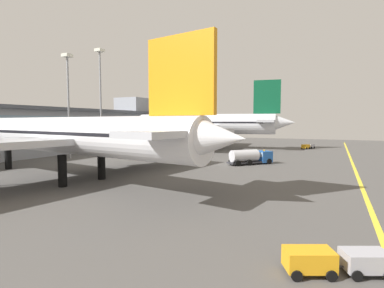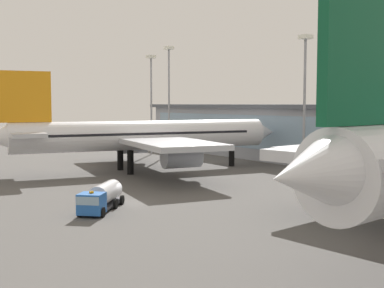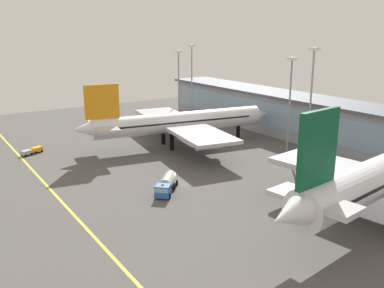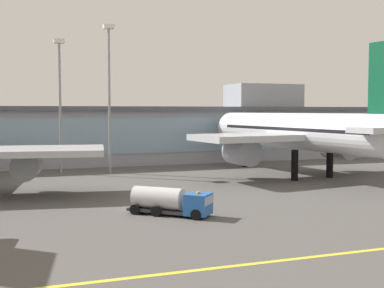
{
  "view_description": "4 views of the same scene",
  "coord_description": "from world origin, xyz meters",
  "px_view_note": "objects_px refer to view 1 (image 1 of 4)",
  "views": [
    {
      "loc": [
        -56.51,
        -18.73,
        8.41
      ],
      "look_at": [
        -1.86,
        7.06,
        3.88
      ],
      "focal_mm": 28.49,
      "sensor_mm": 36.0,
      "label": 1
    },
    {
      "loc": [
        53.93,
        -26.02,
        11.94
      ],
      "look_at": [
        2.05,
        8.09,
        6.99
      ],
      "focal_mm": 47.01,
      "sensor_mm": 36.0,
      "label": 2
    },
    {
      "loc": [
        67.19,
        -41.25,
        29.69
      ],
      "look_at": [
        -8.52,
        8.66,
        5.2
      ],
      "focal_mm": 39.65,
      "sensor_mm": 36.0,
      "label": 3
    },
    {
      "loc": [
        -13.71,
        -53.72,
        11.06
      ],
      "look_at": [
        7.28,
        4.83,
        6.87
      ],
      "focal_mm": 46.65,
      "sensor_mm": 36.0,
      "label": 4
    }
  ],
  "objects_px": {
    "airliner_near_left": "(68,136)",
    "fuel_tanker_truck": "(251,157)",
    "apron_light_mast_far_east": "(100,87)",
    "airliner_near_right": "(205,124)",
    "baggage_tug_near": "(335,260)",
    "service_truck_far": "(308,146)",
    "apron_light_mast_west": "(68,90)"
  },
  "relations": [
    {
      "from": "airliner_near_left",
      "to": "airliner_near_right",
      "type": "height_order",
      "value": "airliner_near_right"
    },
    {
      "from": "fuel_tanker_truck",
      "to": "apron_light_mast_west",
      "type": "relative_size",
      "value": 0.36
    },
    {
      "from": "baggage_tug_near",
      "to": "service_truck_far",
      "type": "distance_m",
      "value": 81.26
    },
    {
      "from": "airliner_near_right",
      "to": "apron_light_mast_west",
      "type": "bearing_deg",
      "value": 56.51
    },
    {
      "from": "service_truck_far",
      "to": "baggage_tug_near",
      "type": "bearing_deg",
      "value": 28.49
    },
    {
      "from": "baggage_tug_near",
      "to": "service_truck_far",
      "type": "relative_size",
      "value": 0.99
    },
    {
      "from": "airliner_near_right",
      "to": "fuel_tanker_truck",
      "type": "distance_m",
      "value": 37.05
    },
    {
      "from": "airliner_near_right",
      "to": "baggage_tug_near",
      "type": "height_order",
      "value": "airliner_near_right"
    },
    {
      "from": "airliner_near_right",
      "to": "service_truck_far",
      "type": "distance_m",
      "value": 32.01
    },
    {
      "from": "apron_light_mast_west",
      "to": "apron_light_mast_far_east",
      "type": "xyz_separation_m",
      "value": [
        8.25,
        -1.94,
        1.45
      ]
    },
    {
      "from": "airliner_near_right",
      "to": "apron_light_mast_far_east",
      "type": "xyz_separation_m",
      "value": [
        -28.84,
        15.94,
        9.3
      ]
    },
    {
      "from": "baggage_tug_near",
      "to": "airliner_near_left",
      "type": "bearing_deg",
      "value": -46.51
    },
    {
      "from": "apron_light_mast_west",
      "to": "airliner_near_left",
      "type": "bearing_deg",
      "value": -133.12
    },
    {
      "from": "service_truck_far",
      "to": "apron_light_mast_west",
      "type": "xyz_separation_m",
      "value": [
        -48.34,
        47.11,
        14.51
      ]
    },
    {
      "from": "airliner_near_right",
      "to": "airliner_near_left",
      "type": "bearing_deg",
      "value": 84.84
    },
    {
      "from": "airliner_near_right",
      "to": "apron_light_mast_west",
      "type": "relative_size",
      "value": 2.27
    },
    {
      "from": "airliner_near_left",
      "to": "baggage_tug_near",
      "type": "relative_size",
      "value": 9.57
    },
    {
      "from": "service_truck_far",
      "to": "airliner_near_left",
      "type": "bearing_deg",
      "value": 1.49
    },
    {
      "from": "airliner_near_left",
      "to": "fuel_tanker_truck",
      "type": "xyz_separation_m",
      "value": [
        27.02,
        -19.48,
        -4.77
      ]
    },
    {
      "from": "airliner_near_right",
      "to": "fuel_tanker_truck",
      "type": "bearing_deg",
      "value": 119.26
    },
    {
      "from": "apron_light_mast_west",
      "to": "apron_light_mast_far_east",
      "type": "height_order",
      "value": "apron_light_mast_far_east"
    },
    {
      "from": "airliner_near_left",
      "to": "fuel_tanker_truck",
      "type": "height_order",
      "value": "airliner_near_left"
    },
    {
      "from": "apron_light_mast_west",
      "to": "apron_light_mast_far_east",
      "type": "relative_size",
      "value": 0.9
    },
    {
      "from": "airliner_near_right",
      "to": "apron_light_mast_far_east",
      "type": "height_order",
      "value": "apron_light_mast_far_east"
    },
    {
      "from": "apron_light_mast_far_east",
      "to": "fuel_tanker_truck",
      "type": "bearing_deg",
      "value": -90.55
    },
    {
      "from": "airliner_near_left",
      "to": "apron_light_mast_west",
      "type": "relative_size",
      "value": 2.34
    },
    {
      "from": "fuel_tanker_truck",
      "to": "baggage_tug_near",
      "type": "distance_m",
      "value": 43.1
    },
    {
      "from": "apron_light_mast_far_east",
      "to": "airliner_near_right",
      "type": "bearing_deg",
      "value": -28.94
    },
    {
      "from": "baggage_tug_near",
      "to": "apron_light_mast_west",
      "type": "bearing_deg",
      "value": -55.88
    },
    {
      "from": "airliner_near_left",
      "to": "fuel_tanker_truck",
      "type": "distance_m",
      "value": 33.65
    },
    {
      "from": "airliner_near_left",
      "to": "apron_light_mast_far_east",
      "type": "height_order",
      "value": "apron_light_mast_far_east"
    },
    {
      "from": "baggage_tug_near",
      "to": "apron_light_mast_far_east",
      "type": "height_order",
      "value": "apron_light_mast_far_east"
    }
  ]
}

